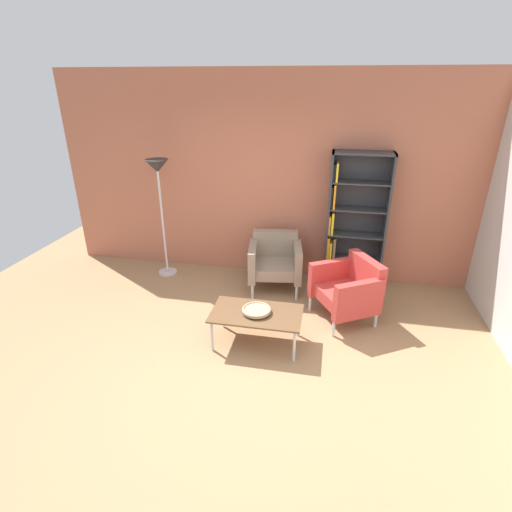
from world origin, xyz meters
The scene contains 8 objects.
ground_plane centered at (0.00, 0.00, 0.00)m, with size 8.32×8.32×0.00m, color #9E7751.
brick_back_panel centered at (0.00, 2.46, 1.45)m, with size 6.40×0.12×2.90m, color #B2664C.
bookshelf_tall centered at (1.11, 2.25, 0.91)m, with size 0.80×0.30×1.90m.
coffee_table_low centered at (0.10, 0.55, 0.37)m, with size 1.00×0.56×0.40m.
decorative_bowl centered at (0.10, 0.55, 0.43)m, with size 0.32×0.32×0.05m.
armchair_by_bookshelf centered at (0.10, 1.91, 0.41)m, with size 0.80×0.75×0.78m.
armchair_corner_red centered at (1.11, 1.29, 0.41)m, with size 0.92×0.94×0.78m.
floor_lamp_torchiere centered at (-1.59, 2.03, 1.45)m, with size 0.32×0.32×1.74m.
Camera 1 is at (0.81, -3.07, 2.74)m, focal length 27.60 mm.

